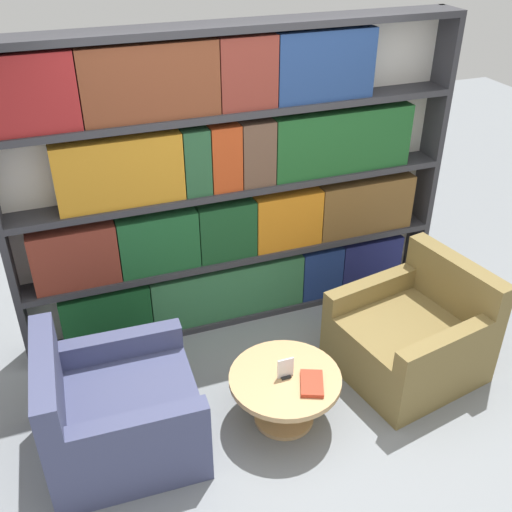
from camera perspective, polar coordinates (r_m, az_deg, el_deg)
ground_plane at (r=4.22m, az=5.13°, el=-16.48°), size 14.00×14.00×0.00m
bookshelf at (r=4.61m, az=-2.27°, el=6.31°), size 3.46×0.30×2.38m
armchair_left at (r=4.02m, az=-13.10°, el=-14.43°), size 0.98×0.93×0.85m
armchair_right at (r=4.63m, az=14.64°, el=-7.47°), size 1.09×1.04×0.85m
coffee_table at (r=4.10m, az=2.76°, el=-12.50°), size 0.75×0.75×0.39m
table_sign at (r=3.99m, az=2.82°, el=-10.72°), size 0.11×0.06×0.15m
stray_book at (r=3.97m, az=5.34°, el=-12.00°), size 0.23×0.27×0.03m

